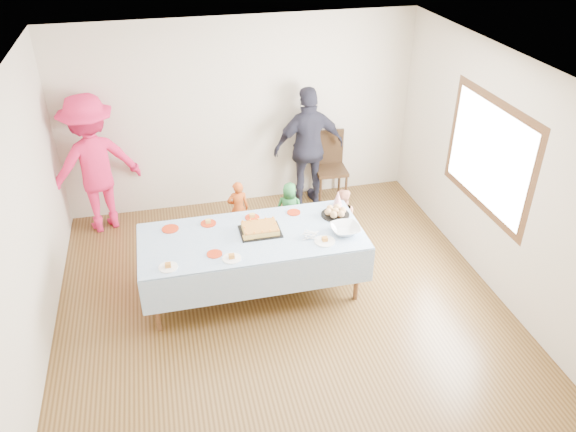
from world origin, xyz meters
The scene contains 22 objects.
ground centered at (0.00, 0.00, 0.00)m, with size 5.00×5.00×0.00m, color #492F15.
room_walls centered at (0.05, 0.00, 1.77)m, with size 5.04×5.04×2.72m.
party_table centered at (-0.26, 0.28, 0.72)m, with size 2.50×1.10×0.78m.
birthday_cake centered at (-0.16, 0.33, 0.82)m, with size 0.46×0.35×0.08m.
rolls_tray centered at (0.78, 0.48, 0.82)m, with size 0.34×0.34×0.10m.
punch_bowl centered at (0.77, 0.10, 0.82)m, with size 0.33×0.33×0.08m, color silver.
party_hat centered at (0.88, 0.71, 0.88)m, with size 0.11×0.11×0.19m, color white.
fork_pile centered at (0.40, 0.10, 0.81)m, with size 0.24×0.18×0.07m, color white, non-canonical shape.
plate_red_far_a centered at (-1.14, 0.63, 0.79)m, with size 0.19×0.19×0.01m, color red.
plate_red_far_b centered at (-0.71, 0.64, 0.79)m, with size 0.18×0.18×0.01m, color red.
plate_red_far_c centered at (-0.19, 0.65, 0.79)m, with size 0.17×0.17×0.01m, color red.
plate_red_far_d centered at (0.31, 0.65, 0.79)m, with size 0.16×0.16×0.01m, color red.
plate_red_near centered at (-0.71, 0.02, 0.79)m, with size 0.17×0.17×0.01m, color red.
plate_white_left centered at (-1.20, -0.11, 0.79)m, with size 0.20×0.20×0.01m, color white.
plate_white_mid centered at (-0.55, -0.11, 0.79)m, with size 0.20×0.20×0.01m, color white.
plate_white_right centered at (0.49, -0.03, 0.79)m, with size 0.23×0.23×0.01m, color white.
dining_chair centered at (1.27, 2.29, 0.58)m, with size 0.48×0.48×1.04m.
toddler_left centered at (-0.23, 1.54, 0.40)m, with size 0.29×0.19×0.80m, color #CB5019.
toddler_mid centered at (0.45, 1.42, 0.38)m, with size 0.37×0.24×0.75m, color #287A39.
toddler_right centered at (0.99, 0.90, 0.43)m, with size 0.42×0.33×0.87m, color tan.
adult_left centered at (-2.03, 2.20, 0.95)m, with size 1.23×0.71×1.91m, color #DB1B4E.
adult_right centered at (0.92, 2.20, 0.89)m, with size 1.04×0.43×1.78m, color #262534.
Camera 1 is at (-1.09, -4.90, 4.22)m, focal length 35.00 mm.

